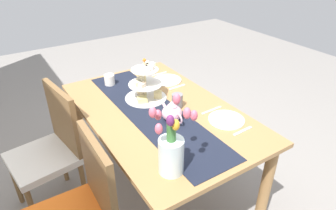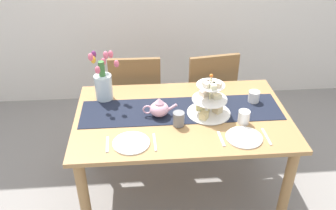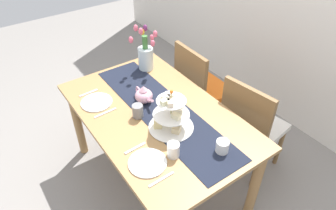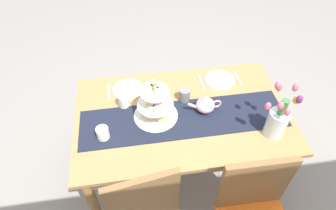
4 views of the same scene
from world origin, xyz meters
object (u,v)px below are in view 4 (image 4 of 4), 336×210
(dining_table, at_px, (182,123))
(mug_white_text, at_px, (124,101))
(dinner_plate_left, at_px, (220,80))
(dinner_plate_right, at_px, (128,89))
(knife_left, at_px, (201,82))
(mug_grey, at_px, (185,95))
(teapot, at_px, (205,105))
(fork_left, at_px, (238,78))
(tiered_cake_stand, at_px, (156,106))
(cream_jug, at_px, (103,133))
(tulip_vase, at_px, (278,119))
(knife_right, at_px, (109,91))
(fork_right, at_px, (147,87))

(dining_table, relative_size, mug_white_text, 15.49)
(dinner_plate_left, height_order, dinner_plate_right, same)
(dining_table, height_order, mug_white_text, mug_white_text)
(knife_left, relative_size, mug_grey, 1.79)
(teapot, xyz_separation_m, fork_left, (-0.33, -0.29, -0.06))
(dinner_plate_left, distance_m, mug_white_text, 0.76)
(fork_left, xyz_separation_m, knife_left, (0.29, 0.00, 0.00))
(dining_table, xyz_separation_m, tiered_cake_stand, (0.18, 0.00, 0.21))
(tiered_cake_stand, distance_m, cream_jug, 0.38)
(teapot, distance_m, tulip_vase, 0.47)
(tulip_vase, relative_size, mug_grey, 4.23)
(tulip_vase, relative_size, knife_right, 2.37)
(fork_left, bearing_deg, mug_white_text, 10.23)
(knife_left, bearing_deg, dining_table, 55.34)
(tulip_vase, distance_m, fork_right, 0.95)
(teapot, height_order, mug_grey, teapot)
(cream_jug, relative_size, mug_white_text, 0.89)
(dining_table, distance_m, dinner_plate_left, 0.47)
(knife_left, height_order, dinner_plate_right, dinner_plate_right)
(knife_right, bearing_deg, knife_left, 180.00)
(tiered_cake_stand, xyz_separation_m, dinner_plate_right, (0.17, -0.29, -0.10))
(dinner_plate_right, bearing_deg, dinner_plate_left, 180.00)
(dinner_plate_left, height_order, fork_right, dinner_plate_left)
(fork_right, distance_m, knife_right, 0.29)
(cream_jug, xyz_separation_m, fork_left, (-1.03, -0.42, -0.04))
(knife_right, distance_m, mug_grey, 0.57)
(knife_left, bearing_deg, teapot, 81.45)
(knife_right, bearing_deg, fork_left, 180.00)
(mug_grey, bearing_deg, dinner_plate_right, -23.29)
(fork_right, bearing_deg, mug_white_text, 41.43)
(tiered_cake_stand, relative_size, teapot, 1.28)
(dinner_plate_left, xyz_separation_m, knife_left, (0.14, 0.00, -0.00))
(teapot, xyz_separation_m, mug_white_text, (0.55, -0.13, -0.01))
(cream_jug, bearing_deg, dinner_plate_left, -154.51)
(dining_table, distance_m, mug_grey, 0.21)
(dinner_plate_left, bearing_deg, tiered_cake_stand, 28.96)
(knife_right, bearing_deg, teapot, 156.12)
(dining_table, xyz_separation_m, mug_grey, (-0.04, -0.12, 0.16))
(dinner_plate_right, bearing_deg, teapot, 150.44)
(fork_right, bearing_deg, dining_table, 126.01)
(dinner_plate_right, xyz_separation_m, mug_white_text, (0.04, 0.16, 0.04))
(fork_left, distance_m, dinner_plate_right, 0.85)
(dining_table, height_order, knife_right, knife_right)
(teapot, relative_size, fork_left, 1.59)
(knife_right, xyz_separation_m, mug_white_text, (-0.11, 0.16, 0.04))
(dinner_plate_left, xyz_separation_m, fork_right, (0.56, 0.00, -0.00))
(dinner_plate_left, relative_size, knife_right, 1.35)
(knife_right, bearing_deg, cream_jug, 85.24)
(dining_table, height_order, cream_jug, cream_jug)
(cream_jug, xyz_separation_m, dinner_plate_right, (-0.18, -0.42, -0.04))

